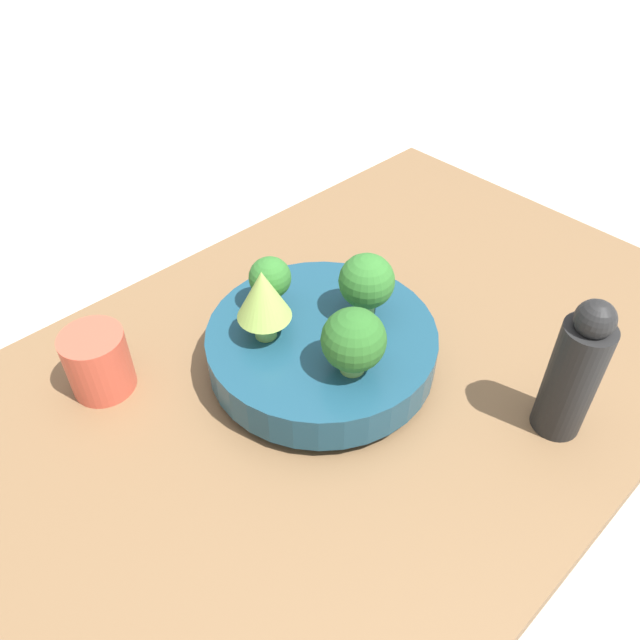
{
  "coord_description": "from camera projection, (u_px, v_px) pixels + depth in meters",
  "views": [
    {
      "loc": [
        -0.38,
        -0.37,
        0.61
      ],
      "look_at": [
        -0.0,
        0.02,
        0.12
      ],
      "focal_mm": 35.0,
      "sensor_mm": 36.0,
      "label": 1
    }
  ],
  "objects": [
    {
      "name": "broccoli_floret_front",
      "position": [
        354.0,
        341.0,
        0.67
      ],
      "size": [
        0.07,
        0.07,
        0.08
      ],
      "color": "#6BA34C",
      "rests_on": "bowl"
    },
    {
      "name": "cup",
      "position": [
        98.0,
        362.0,
        0.74
      ],
      "size": [
        0.08,
        0.08,
        0.08
      ],
      "color": "#C64C38",
      "rests_on": "table"
    },
    {
      "name": "pepper_mill",
      "position": [
        574.0,
        372.0,
        0.66
      ],
      "size": [
        0.05,
        0.05,
        0.18
      ],
      "color": "black",
      "rests_on": "table"
    },
    {
      "name": "romanesco_piece_far",
      "position": [
        263.0,
        297.0,
        0.7
      ],
      "size": [
        0.06,
        0.06,
        0.09
      ],
      "color": "#6BA34C",
      "rests_on": "bowl"
    },
    {
      "name": "broccoli_floret_right",
      "position": [
        367.0,
        282.0,
        0.74
      ],
      "size": [
        0.07,
        0.07,
        0.08
      ],
      "color": "#609347",
      "rests_on": "bowl"
    },
    {
      "name": "table",
      "position": [
        333.0,
        386.0,
        0.79
      ],
      "size": [
        1.08,
        0.66,
        0.04
      ],
      "color": "brown",
      "rests_on": "ground_plane"
    },
    {
      "name": "bowl",
      "position": [
        320.0,
        348.0,
        0.76
      ],
      "size": [
        0.28,
        0.28,
        0.06
      ],
      "color": "navy",
      "rests_on": "table"
    },
    {
      "name": "ground_plane",
      "position": [
        333.0,
        395.0,
        0.8
      ],
      "size": [
        6.0,
        6.0,
        0.0
      ],
      "primitive_type": "plane",
      "color": "#ADA89E"
    },
    {
      "name": "broccoli_floret_back",
      "position": [
        270.0,
        280.0,
        0.75
      ],
      "size": [
        0.05,
        0.05,
        0.07
      ],
      "color": "#609347",
      "rests_on": "bowl"
    }
  ]
}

